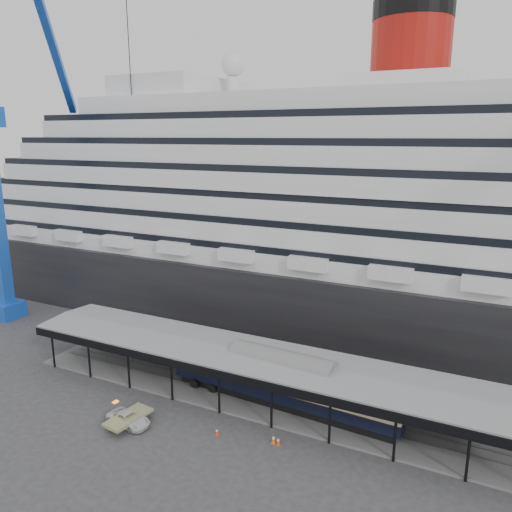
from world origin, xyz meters
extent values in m
plane|color=#333335|center=(0.00, 0.00, 0.00)|extent=(200.00, 200.00, 0.00)
cube|color=black|center=(0.00, 32.00, 5.00)|extent=(130.00, 30.00, 10.00)
cylinder|color=#A2130D|center=(8.00, 32.00, 37.40)|extent=(10.00, 10.00, 9.00)
cylinder|color=black|center=(8.00, 32.00, 42.65)|extent=(10.10, 10.10, 2.50)
sphere|color=silver|center=(-18.00, 32.00, 37.70)|extent=(3.60, 3.60, 3.60)
cube|color=slate|center=(0.00, 5.00, 0.12)|extent=(56.00, 8.00, 0.24)
cube|color=slate|center=(0.00, 4.28, 0.28)|extent=(54.00, 0.08, 0.10)
cube|color=slate|center=(0.00, 5.72, 0.28)|extent=(54.00, 0.08, 0.10)
cube|color=black|center=(0.00, 0.50, 4.45)|extent=(56.00, 0.18, 0.90)
cube|color=black|center=(0.00, 9.50, 4.45)|extent=(56.00, 0.18, 0.90)
cube|color=slate|center=(0.00, 5.00, 5.18)|extent=(56.00, 9.00, 0.24)
cube|color=blue|center=(-46.00, 10.00, 1.20)|extent=(4.00, 4.00, 2.40)
cube|color=blue|center=(-37.61, 15.88, 39.20)|extent=(12.92, 17.86, 16.80)
cylinder|color=black|center=(-29.22, 21.75, 23.60)|extent=(0.12, 0.12, 47.21)
imported|color=silver|center=(-9.69, -4.86, 0.64)|extent=(4.83, 2.67, 1.28)
cube|color=black|center=(2.22, 5.00, 0.64)|extent=(24.06, 4.12, 0.80)
cube|color=black|center=(2.22, 5.00, 1.67)|extent=(25.23, 4.64, 1.25)
cube|color=beige|center=(2.22, 5.00, 3.03)|extent=(25.23, 4.68, 1.48)
cube|color=black|center=(2.22, 5.00, 4.00)|extent=(25.23, 4.64, 0.46)
cube|color=#F4410D|center=(-1.18, -2.48, 0.01)|extent=(0.43, 0.43, 0.03)
cone|color=#F4410D|center=(-1.18, -2.48, 0.34)|extent=(0.36, 0.36, 0.65)
cylinder|color=white|center=(-1.18, -2.48, 0.41)|extent=(0.21, 0.21, 0.13)
cube|color=orange|center=(4.10, -1.31, 0.02)|extent=(0.47, 0.47, 0.03)
cone|color=orange|center=(4.10, -1.31, 0.42)|extent=(0.39, 0.39, 0.79)
cylinder|color=white|center=(4.10, -1.31, 0.49)|extent=(0.25, 0.25, 0.15)
cube|color=#EE4E0D|center=(4.61, -1.35, 0.02)|extent=(0.51, 0.51, 0.03)
cone|color=#EE4E0D|center=(4.61, -1.35, 0.39)|extent=(0.43, 0.43, 0.73)
cylinder|color=white|center=(4.61, -1.35, 0.46)|extent=(0.23, 0.23, 0.14)
camera|label=1|loc=(20.52, -38.01, 27.34)|focal=35.00mm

